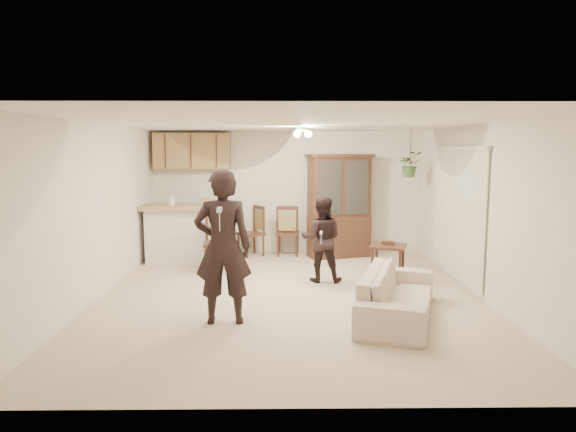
{
  "coord_description": "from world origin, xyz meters",
  "views": [
    {
      "loc": [
        -0.12,
        -7.25,
        2.14
      ],
      "look_at": [
        -0.02,
        0.4,
        1.13
      ],
      "focal_mm": 32.0,
      "sensor_mm": 36.0,
      "label": 1
    }
  ],
  "objects_px": {
    "adult": "(223,251)",
    "chair_bar": "(219,254)",
    "child": "(322,240)",
    "chair_hutch_left": "(251,242)",
    "sofa": "(398,289)",
    "chair_hutch_right": "(288,241)",
    "china_hutch": "(339,206)",
    "side_table": "(388,262)"
  },
  "relations": [
    {
      "from": "adult",
      "to": "chair_bar",
      "type": "xyz_separation_m",
      "value": [
        -0.39,
        2.68,
        -0.58
      ]
    },
    {
      "from": "adult",
      "to": "child",
      "type": "relative_size",
      "value": 1.33
    },
    {
      "from": "adult",
      "to": "chair_hutch_left",
      "type": "distance_m",
      "value": 4.06
    },
    {
      "from": "sofa",
      "to": "chair_hutch_right",
      "type": "xyz_separation_m",
      "value": [
        -1.35,
        3.91,
        -0.08
      ]
    },
    {
      "from": "sofa",
      "to": "china_hutch",
      "type": "xyz_separation_m",
      "value": [
        -0.34,
        3.75,
        0.64
      ]
    },
    {
      "from": "china_hutch",
      "to": "chair_hutch_left",
      "type": "xyz_separation_m",
      "value": [
        -1.76,
        0.09,
        -0.72
      ]
    },
    {
      "from": "china_hutch",
      "to": "side_table",
      "type": "height_order",
      "value": "china_hutch"
    },
    {
      "from": "child",
      "to": "chair_bar",
      "type": "distance_m",
      "value": 1.91
    },
    {
      "from": "sofa",
      "to": "child",
      "type": "relative_size",
      "value": 1.39
    },
    {
      "from": "china_hutch",
      "to": "chair_hutch_left",
      "type": "bearing_deg",
      "value": 161.67
    },
    {
      "from": "child",
      "to": "chair_hutch_left",
      "type": "bearing_deg",
      "value": -51.98
    },
    {
      "from": "china_hutch",
      "to": "chair_hutch_left",
      "type": "height_order",
      "value": "china_hutch"
    },
    {
      "from": "china_hutch",
      "to": "child",
      "type": "bearing_deg",
      "value": -119.77
    },
    {
      "from": "chair_bar",
      "to": "chair_hutch_right",
      "type": "relative_size",
      "value": 1.1
    },
    {
      "from": "child",
      "to": "china_hutch",
      "type": "xyz_separation_m",
      "value": [
        0.49,
        1.92,
        0.33
      ]
    },
    {
      "from": "child",
      "to": "china_hutch",
      "type": "height_order",
      "value": "china_hutch"
    },
    {
      "from": "adult",
      "to": "china_hutch",
      "type": "height_order",
      "value": "china_hutch"
    },
    {
      "from": "adult",
      "to": "chair_hutch_left",
      "type": "xyz_separation_m",
      "value": [
        0.1,
        4.01,
        -0.62
      ]
    },
    {
      "from": "china_hutch",
      "to": "chair_hutch_right",
      "type": "height_order",
      "value": "china_hutch"
    },
    {
      "from": "chair_hutch_left",
      "to": "chair_hutch_right",
      "type": "xyz_separation_m",
      "value": [
        0.74,
        0.07,
        0.01
      ]
    },
    {
      "from": "child",
      "to": "chair_hutch_left",
      "type": "height_order",
      "value": "child"
    },
    {
      "from": "chair_hutch_left",
      "to": "side_table",
      "type": "bearing_deg",
      "value": 16.75
    },
    {
      "from": "chair_hutch_right",
      "to": "chair_bar",
      "type": "bearing_deg",
      "value": 52.71
    },
    {
      "from": "sofa",
      "to": "adult",
      "type": "height_order",
      "value": "adult"
    },
    {
      "from": "sofa",
      "to": "chair_hutch_right",
      "type": "bearing_deg",
      "value": 37.24
    },
    {
      "from": "china_hutch",
      "to": "chair_bar",
      "type": "distance_m",
      "value": 2.65
    },
    {
      "from": "chair_bar",
      "to": "chair_hutch_right",
      "type": "height_order",
      "value": "chair_bar"
    },
    {
      "from": "side_table",
      "to": "child",
      "type": "bearing_deg",
      "value": 179.53
    },
    {
      "from": "adult",
      "to": "child",
      "type": "distance_m",
      "value": 2.42
    },
    {
      "from": "adult",
      "to": "chair_hutch_right",
      "type": "distance_m",
      "value": 4.21
    },
    {
      "from": "adult",
      "to": "child",
      "type": "bearing_deg",
      "value": -126.83
    },
    {
      "from": "adult",
      "to": "chair_hutch_right",
      "type": "height_order",
      "value": "adult"
    },
    {
      "from": "sofa",
      "to": "adult",
      "type": "bearing_deg",
      "value": 112.58
    },
    {
      "from": "sofa",
      "to": "chair_hutch_left",
      "type": "bearing_deg",
      "value": 46.79
    },
    {
      "from": "side_table",
      "to": "chair_bar",
      "type": "distance_m",
      "value": 2.91
    },
    {
      "from": "sofa",
      "to": "chair_hutch_left",
      "type": "xyz_separation_m",
      "value": [
        -2.1,
        3.84,
        -0.08
      ]
    },
    {
      "from": "side_table",
      "to": "chair_hutch_right",
      "type": "bearing_deg",
      "value": 127.41
    },
    {
      "from": "child",
      "to": "chair_hutch_right",
      "type": "bearing_deg",
      "value": -70.06
    },
    {
      "from": "side_table",
      "to": "sofa",
      "type": "bearing_deg",
      "value": -97.81
    },
    {
      "from": "sofa",
      "to": "chair_bar",
      "type": "xyz_separation_m",
      "value": [
        -2.58,
        2.51,
        -0.05
      ]
    },
    {
      "from": "chair_bar",
      "to": "china_hutch",
      "type": "bearing_deg",
      "value": 25.26
    },
    {
      "from": "sofa",
      "to": "child",
      "type": "bearing_deg",
      "value": 42.67
    }
  ]
}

